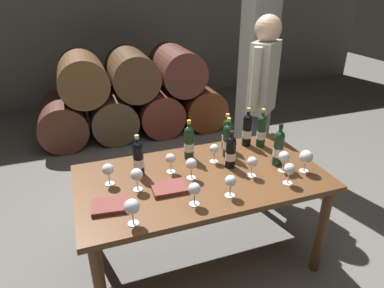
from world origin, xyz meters
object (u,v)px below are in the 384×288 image
Objects in this scene: dining_table at (202,187)px; wine_bottle_6 at (262,130)px; tasting_notebook at (169,188)px; sommelier_presenting at (262,92)px; wine_bottle_7 at (189,142)px; wine_glass_8 at (306,157)px; wine_bottle_3 at (247,130)px; wine_glass_1 at (132,207)px; wine_glass_5 at (194,190)px; wine_glass_3 at (108,170)px; wine_glass_6 at (191,164)px; wine_bottle_5 at (138,158)px; wine_glass_2 at (284,157)px; wine_bottle_0 at (228,140)px; wine_bottle_1 at (279,147)px; wine_bottle_4 at (231,152)px; wine_glass_10 at (214,150)px; leather_ledger at (111,206)px; wine_glass_4 at (231,182)px; wine_bottle_2 at (227,134)px; wine_glass_11 at (171,159)px; wine_glass_9 at (137,175)px; wine_glass_7 at (289,170)px; wine_glass_0 at (252,163)px.

dining_table is 5.34× the size of wine_bottle_6.
sommelier_presenting reaches higher than tasting_notebook.
wine_glass_8 is (0.70, -0.46, -0.02)m from wine_bottle_7.
wine_glass_1 is at bearing -147.54° from wine_bottle_3.
dining_table is 0.39m from wine_glass_5.
wine_bottle_3 is 2.10× the size of wine_glass_3.
wine_bottle_5 is at bearing 152.66° from wine_glass_6.
wine_glass_2 is (-0.05, -0.40, -0.03)m from wine_bottle_6.
wine_glass_3 is (-0.90, -0.10, -0.03)m from wine_bottle_0.
wine_glass_2 is at bearing -11.45° from wine_glass_3.
wine_bottle_0 reaches higher than wine_glass_8.
wine_bottle_1 is (0.29, -0.24, 0.00)m from wine_bottle_0.
wine_glass_10 is (-0.08, 0.11, -0.02)m from wine_bottle_4.
wine_bottle_1 is at bearing -97.00° from wine_bottle_6.
wine_bottle_7 is at bearing -179.84° from wine_bottle_6.
leather_ledger is at bearing -158.80° from wine_bottle_0.
wine_bottle_1 is at bearing -23.91° from wine_glass_10.
wine_glass_8 is 1.15× the size of wine_glass_10.
wine_glass_6 is (-0.16, 0.28, 0.00)m from wine_glass_4.
tasting_notebook is at bearing -144.95° from wine_bottle_2.
wine_bottle_0 reaches higher than wine_glass_3.
wine_bottle_3 is at bearing 151.32° from wine_bottle_6.
wine_glass_9 is at bearing -151.89° from wine_glass_11.
sommelier_presenting reaches higher than wine_glass_2.
leather_ledger is (-0.03, -0.26, -0.09)m from wine_glass_3.
wine_glass_8 is (0.41, -0.39, -0.02)m from wine_bottle_0.
wine_glass_1 is 1.04m from wine_glass_7.
wine_glass_5 is at bearing -41.34° from wine_glass_3.
wine_glass_6 is 0.16m from wine_glass_11.
wine_glass_4 is (0.08, -0.28, 0.20)m from dining_table.
wine_bottle_1 is 2.07× the size of wine_glass_2.
wine_glass_3 is at bearing 153.15° from tasting_notebook.
wine_bottle_7 is 2.16× the size of wine_glass_10.
wine_bottle_1 is 0.18× the size of sommelier_presenting.
wine_glass_8 reaches higher than leather_ledger.
wine_glass_2 is 1.01× the size of wine_glass_6.
wine_glass_10 is at bearing -136.05° from wine_bottle_2.
dining_table is 0.39m from wine_glass_0.
wine_bottle_1 is 2.16× the size of wine_glass_4.
wine_bottle_4 is 0.87m from wine_glass_1.
wine_glass_9 reaches higher than wine_glass_0.
dining_table is at bearing 150.38° from wine_glass_7.
tasting_notebook is at bearing -109.04° from wine_glass_11.
wine_bottle_1 is (0.57, -0.03, 0.23)m from dining_table.
dining_table is 5.46× the size of wine_bottle_0.
wine_bottle_7 is at bearing 32.95° from wine_glass_9.
wine_bottle_2 is 1.09m from leather_ledger.
wine_glass_8 is 0.97m from sommelier_presenting.
leather_ledger is at bearing -157.47° from wine_bottle_3.
wine_bottle_2 is 1.94× the size of wine_glass_3.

